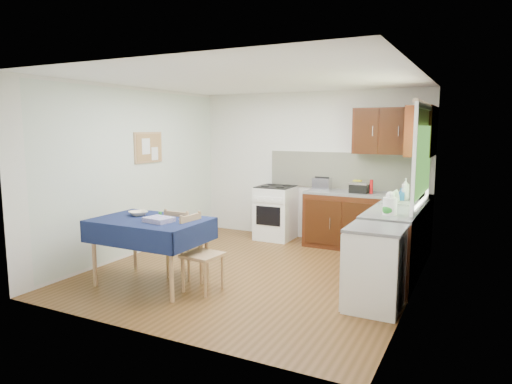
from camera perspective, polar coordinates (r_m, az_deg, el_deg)
The scene contains 33 objects.
floor at distance 6.16m, azimuth -0.26°, elevation -9.92°, with size 4.20×4.20×0.00m, color #553716.
ceiling at distance 5.89m, azimuth -0.28°, elevation 13.88°, with size 4.00×4.20×0.02m, color white.
wall_back at distance 7.82m, azimuth 6.76°, elevation 3.21°, with size 4.00×0.02×2.50m, color silver.
wall_front at distance 4.16m, azimuth -13.55°, elevation -1.18°, with size 4.00×0.02×2.50m, color silver.
wall_left at distance 7.03m, azimuth -14.95°, elevation 2.46°, with size 0.02×4.20×2.50m, color silver.
wall_right at distance 5.30m, azimuth 19.36°, elevation 0.55°, with size 0.02×4.20×2.50m, color silver.
base_cabinets at distance 6.77m, azimuth 15.03°, elevation -4.78°, with size 1.90×2.30×0.86m.
worktop_back at distance 7.28m, azimuth 13.68°, elevation -0.25°, with size 1.90×0.60×0.04m, color slate.
worktop_right at distance 6.04m, azimuth 17.19°, elevation -2.05°, with size 0.60×1.70×0.04m, color slate.
worktop_corner at distance 7.16m, azimuth 18.75°, elevation -0.58°, with size 0.60×0.60×0.04m, color slate.
splashback at distance 7.61m, azimuth 11.32°, elevation 2.61°, with size 2.70×0.02×0.60m, color #EDE9C9.
upper_cabinets at distance 7.11m, azimuth 17.70°, elevation 7.26°, with size 1.20×0.85×0.70m.
stove at distance 7.83m, azimuth 2.46°, elevation -2.57°, with size 0.60×0.61×0.92m.
window at distance 5.97m, azimuth 20.16°, elevation 5.16°, with size 0.04×1.48×1.26m.
fridge at distance 4.99m, azimuth 14.62°, elevation -9.23°, with size 0.58×0.60×0.89m.
corkboard at distance 7.22m, azimuth -13.29°, elevation 5.43°, with size 0.04×0.62×0.47m.
dining_table at distance 5.64m, azimuth -13.07°, elevation -4.35°, with size 1.34×0.91×0.82m.
chair_far at distance 5.90m, azimuth -9.16°, elevation -6.08°, with size 0.41×0.41×0.89m.
chair_near at distance 5.40m, azimuth -7.07°, elevation -7.26°, with size 0.44×0.44×0.91m.
toaster at distance 7.45m, azimuth 8.25°, elevation 1.01°, with size 0.28×0.17×0.22m.
sandwich_press at distance 7.24m, azimuth 12.80°, elevation 0.53°, with size 0.27×0.24×0.16m.
sauce_bottle at distance 7.17m, azimuth 14.22°, elevation 0.64°, with size 0.05×0.05×0.22m, color red.
yellow_packet at distance 7.45m, azimuth 12.54°, elevation 0.81°, with size 0.13×0.09×0.17m, color gold.
dish_rack at distance 6.33m, azimuth 17.09°, elevation -1.20°, with size 0.38×0.29×0.18m.
kettle at distance 5.50m, azimuth 16.40°, elevation -1.49°, with size 0.16×0.16×0.27m.
cup at distance 7.01m, azimuth 17.91°, elevation -0.17°, with size 0.12×0.12×0.09m, color silver.
soap_bottle_a at distance 6.70m, azimuth 18.17°, elevation 0.36°, with size 0.12×0.12×0.30m, color white.
soap_bottle_b at distance 6.63m, azimuth 17.64°, elevation -0.28°, with size 0.08×0.08×0.17m, color #1C56A3.
soap_bottle_c at distance 5.48m, azimuth 16.25°, elevation -1.82°, with size 0.14×0.14×0.18m, color #268E29.
plate_bowl at distance 5.87m, azimuth -14.51°, elevation -2.60°, with size 0.22×0.22×0.05m, color beige.
book at distance 5.56m, azimuth -9.12°, elevation -3.24°, with size 0.15×0.21×0.02m, color white.
spice_jar at distance 5.62m, azimuth -11.88°, elevation -2.84°, with size 0.04×0.04×0.08m, color #258829.
tea_towel at distance 5.42m, azimuth -12.05°, elevation -3.39°, with size 0.31×0.24×0.06m, color navy.
Camera 1 is at (2.67, -5.22, 1.90)m, focal length 32.00 mm.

